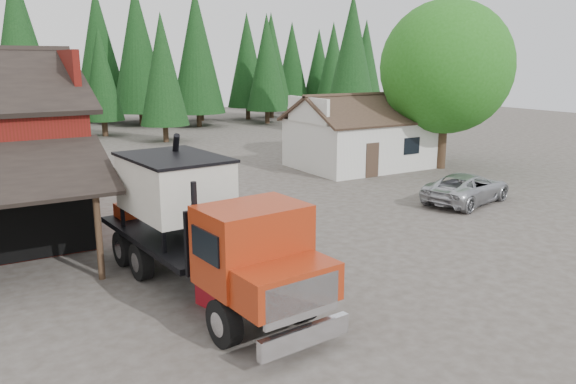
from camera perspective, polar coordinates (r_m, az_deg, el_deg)
ground at (r=18.63m, az=0.33°, el=-7.57°), size 120.00×120.00×0.00m
farmhouse at (r=35.88m, az=7.41°, el=5.21°), size 8.60×6.42×4.65m
deciduous_tree at (r=36.00m, az=15.80°, el=11.64°), size 8.00×8.00×10.20m
conifer_backdrop at (r=57.99m, az=-21.80°, el=5.76°), size 76.00×16.00×16.00m
near_pine_b at (r=47.35m, az=-12.62°, el=12.06°), size 3.96×3.96×10.40m
near_pine_c at (r=51.33m, az=6.52°, el=13.48°), size 4.84×4.84×12.40m
near_pine_d at (r=49.16m, az=-25.67°, el=12.90°), size 5.28×5.28×13.40m
feed_truck at (r=16.30m, az=-8.82°, el=-3.18°), size 3.55×9.95×4.40m
silver_car at (r=27.91m, az=17.73°, el=0.39°), size 5.55×3.52×1.43m
equip_box at (r=15.84m, az=-7.19°, el=-10.39°), size 0.95×1.24×0.60m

